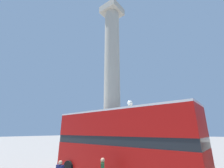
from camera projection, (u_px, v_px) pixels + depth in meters
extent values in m
plane|color=gray|center=(112.00, 166.00, 13.96)|extent=(200.00, 200.00, 0.00)
cube|color=#A39E8E|center=(112.00, 160.00, 14.10)|extent=(4.61, 4.61, 0.89)
cube|color=#A39E8E|center=(112.00, 150.00, 14.37)|extent=(3.32, 3.32, 0.89)
cube|color=#A39E8E|center=(112.00, 140.00, 14.64)|extent=(2.03, 2.03, 0.89)
cylinder|color=#A39E8E|center=(112.00, 67.00, 17.01)|extent=(1.75, 1.75, 14.78)
cube|color=#A39E8E|center=(112.00, 11.00, 19.37)|extent=(2.36, 2.36, 0.90)
sphere|color=brown|center=(112.00, 5.00, 19.68)|extent=(1.13, 1.13, 1.13)
cube|color=#A80F0C|center=(119.00, 158.00, 9.89)|extent=(10.42, 2.87, 1.72)
cube|color=black|center=(119.00, 140.00, 10.23)|extent=(10.42, 2.81, 0.55)
cube|color=#A80F0C|center=(119.00, 124.00, 10.56)|extent=(10.42, 2.87, 1.59)
cube|color=silver|center=(119.00, 112.00, 10.81)|extent=(10.42, 2.87, 0.12)
cylinder|color=black|center=(94.00, 163.00, 12.78)|extent=(1.01, 0.33, 1.00)
cylinder|color=black|center=(69.00, 168.00, 10.88)|extent=(1.01, 0.33, 1.00)
cylinder|color=black|center=(131.00, 139.00, 11.46)|extent=(0.14, 0.14, 5.03)
sphere|color=white|center=(130.00, 103.00, 12.28)|extent=(0.45, 0.45, 0.45)
sphere|color=tan|center=(60.00, 163.00, 7.79)|extent=(0.21, 0.21, 0.21)
sphere|color=tan|center=(103.00, 160.00, 7.93)|extent=(0.22, 0.22, 0.22)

